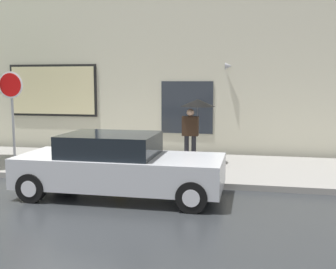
{
  "coord_description": "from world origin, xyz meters",
  "views": [
    {
      "loc": [
        4.34,
        -8.66,
        2.59
      ],
      "look_at": [
        2.18,
        1.8,
        1.2
      ],
      "focal_mm": 43.64,
      "sensor_mm": 36.0,
      "label": 1
    }
  ],
  "objects_px": {
    "stop_sign": "(12,100)",
    "parked_car": "(118,166)",
    "fire_hydrant": "(119,156)",
    "pedestrian_with_umbrella": "(195,112)"
  },
  "relations": [
    {
      "from": "stop_sign",
      "to": "parked_car",
      "type": "bearing_deg",
      "value": -26.23
    },
    {
      "from": "stop_sign",
      "to": "fire_hydrant",
      "type": "bearing_deg",
      "value": 4.95
    },
    {
      "from": "pedestrian_with_umbrella",
      "to": "fire_hydrant",
      "type": "bearing_deg",
      "value": -147.89
    },
    {
      "from": "parked_car",
      "to": "pedestrian_with_umbrella",
      "type": "distance_m",
      "value": 3.74
    },
    {
      "from": "parked_car",
      "to": "pedestrian_with_umbrella",
      "type": "height_order",
      "value": "pedestrian_with_umbrella"
    },
    {
      "from": "parked_car",
      "to": "pedestrian_with_umbrella",
      "type": "bearing_deg",
      "value": 69.32
    },
    {
      "from": "fire_hydrant",
      "to": "pedestrian_with_umbrella",
      "type": "height_order",
      "value": "pedestrian_with_umbrella"
    },
    {
      "from": "parked_car",
      "to": "fire_hydrant",
      "type": "relative_size",
      "value": 5.91
    },
    {
      "from": "pedestrian_with_umbrella",
      "to": "stop_sign",
      "type": "distance_m",
      "value": 5.3
    },
    {
      "from": "parked_car",
      "to": "stop_sign",
      "type": "xyz_separation_m",
      "value": [
        -3.79,
        1.87,
        1.37
      ]
    }
  ]
}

